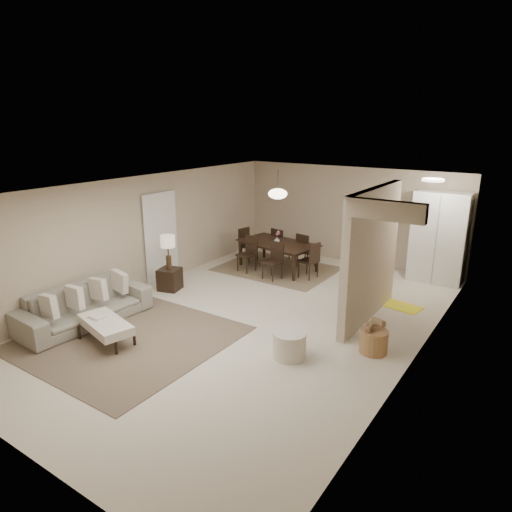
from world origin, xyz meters
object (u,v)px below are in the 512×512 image
Objects in this scene: side_table at (170,279)px; round_pouf at (289,345)px; pantry_cabinet at (439,238)px; dining_table at (277,256)px; ottoman_bench at (105,325)px; sofa at (85,305)px; wicker_basket at (374,341)px.

side_table is 0.88× the size of round_pouf.
pantry_cabinet reaches higher than dining_table.
ottoman_bench is at bearing -155.13° from round_pouf.
sofa is 5.20m from wicker_basket.
round_pouf reaches higher than ottoman_bench.
ottoman_bench is at bearing -83.91° from dining_table.
ottoman_bench is 2.74× the size of wicker_basket.
side_table is (0.05, 2.15, -0.11)m from sofa.
round_pouf is 1.21× the size of wicker_basket.
ottoman_bench is 2.26× the size of round_pouf.
wicker_basket is (4.83, 1.90, -0.16)m from sofa.
sofa is 1.00m from ottoman_bench.
side_table is 0.25× the size of dining_table.
wicker_basket is (1.06, 0.90, -0.02)m from round_pouf.
ottoman_bench is at bearing -103.96° from sofa.
pantry_cabinet is 1.70× the size of ottoman_bench.
wicker_basket is 0.23× the size of dining_table.
ottoman_bench is 5.04m from dining_table.
dining_table is (1.26, 4.73, -0.00)m from sofa.
wicker_basket is at bearing -2.99° from side_table.
sofa is 5.32× the size of wicker_basket.
dining_table is at bearing 141.64° from wicker_basket.
round_pouf is 1.39m from wicker_basket.
sofa reaches higher than dining_table.
pantry_cabinet is at bearing 39.39° from side_table.
round_pouf is at bearing -101.48° from pantry_cabinet.
side_table is at bearing 124.93° from ottoman_bench.
sofa reaches higher than side_table.
pantry_cabinet is 4.24m from wicker_basket.
pantry_cabinet is at bearing 78.52° from round_pouf.
pantry_cabinet is 4.33× the size of side_table.
pantry_cabinet is 3.84m from dining_table.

